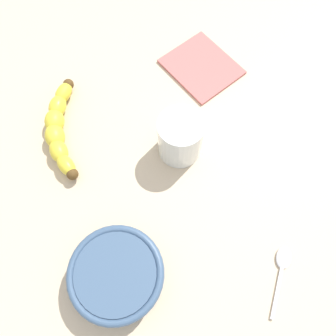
{
  "coord_description": "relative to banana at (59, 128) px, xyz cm",
  "views": [
    {
      "loc": [
        0.71,
        -18.6,
        56.5
      ],
      "look_at": [
        7.14,
        1.46,
        5.0
      ],
      "focal_mm": 34.82,
      "sensor_mm": 36.0,
      "label": 1
    }
  ],
  "objects": [
    {
      "name": "ceramic_bowl",
      "position": [
        3.91,
        -27.89,
        1.45
      ],
      "size": [
        14.06,
        14.06,
        5.4
      ],
      "color": "#3D5675",
      "rests_on": "wooden_tabletop"
    },
    {
      "name": "banana",
      "position": [
        0.0,
        0.0,
        0.0
      ],
      "size": [
        7.57,
        20.55,
        3.49
      ],
      "rotation": [
        0.0,
        0.0,
        4.55
      ],
      "color": "yellow",
      "rests_on": "wooden_tabletop"
    },
    {
      "name": "folded_napkin",
      "position": [
        29.83,
        6.15,
        -1.45
      ],
      "size": [
        16.27,
        17.24,
        0.6
      ],
      "primitive_type": "cube",
      "rotation": [
        0.0,
        0.0,
        0.38
      ],
      "color": "#BC6660",
      "rests_on": "wooden_tabletop"
    },
    {
      "name": "wooden_tabletop",
      "position": [
        9.24,
        -15.02,
        -3.25
      ],
      "size": [
        120.0,
        120.0,
        3.0
      ],
      "primitive_type": "cube",
      "color": "#CBB392",
      "rests_on": "ground"
    },
    {
      "name": "smoothie_glass",
      "position": [
        19.76,
        -9.84,
        2.59
      ],
      "size": [
        7.72,
        7.72,
        8.83
      ],
      "color": "silver",
      "rests_on": "wooden_tabletop"
    },
    {
      "name": "teaspoon",
      "position": [
        29.0,
        -33.7,
        -1.35
      ],
      "size": [
        7.8,
        9.88,
        0.8
      ],
      "rotation": [
        0.0,
        0.0,
        0.94
      ],
      "color": "silver",
      "rests_on": "wooden_tabletop"
    }
  ]
}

